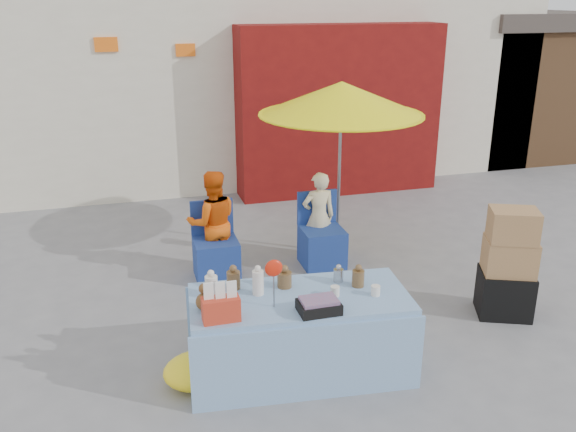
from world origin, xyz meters
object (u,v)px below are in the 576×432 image
object	(u,v)px
umbrella	(341,99)
box_stack	(508,267)
market_table	(299,333)
chair_left	(216,256)
vendor_beige	(319,217)
chair_right	(322,244)
vendor_orange	(213,223)

from	to	relation	value
umbrella	box_stack	size ratio (longest dim) A/B	1.88
market_table	umbrella	size ratio (longest dim) A/B	0.91
chair_left	box_stack	xyz separation A→B (m)	(2.60, -1.63, 0.26)
chair_left	vendor_beige	distance (m)	1.29
chair_right	vendor_orange	world-z (taller)	vendor_orange
chair_left	umbrella	world-z (taller)	umbrella
chair_left	vendor_orange	size ratio (longest dim) A/B	0.71
chair_left	box_stack	distance (m)	3.08
vendor_orange	market_table	bearing A→B (deg)	100.10
chair_right	box_stack	world-z (taller)	box_stack
market_table	umbrella	world-z (taller)	umbrella
chair_right	box_stack	size ratio (longest dim) A/B	0.77
chair_left	box_stack	bearing A→B (deg)	-31.53
market_table	vendor_orange	distance (m)	2.18
box_stack	umbrella	bearing A→B (deg)	118.84
vendor_beige	umbrella	bearing A→B (deg)	-152.93
chair_right	umbrella	world-z (taller)	umbrella
chair_right	vendor_orange	size ratio (longest dim) A/B	0.71
chair_right	vendor_beige	bearing A→B (deg)	90.57
chair_left	vendor_orange	xyz separation A→B (m)	(-0.00, 0.13, 0.35)
vendor_orange	box_stack	bearing A→B (deg)	146.40
chair_right	umbrella	size ratio (longest dim) A/B	0.41
vendor_orange	box_stack	xyz separation A→B (m)	(2.60, -1.76, -0.09)
vendor_orange	umbrella	xyz separation A→B (m)	(1.55, 0.15, 1.29)
market_table	vendor_beige	bearing A→B (deg)	73.17
chair_right	vendor_beige	size ratio (longest dim) A/B	0.78
chair_right	umbrella	xyz separation A→B (m)	(0.30, 0.28, 1.64)
market_table	vendor_orange	xyz separation A→B (m)	(-0.36, 2.14, 0.24)
chair_left	vendor_orange	bearing A→B (deg)	90.57
umbrella	chair_left	bearing A→B (deg)	-169.61
chair_right	box_stack	xyz separation A→B (m)	(1.35, -1.63, 0.26)
vendor_beige	chair_right	bearing A→B (deg)	90.57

